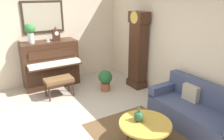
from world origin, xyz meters
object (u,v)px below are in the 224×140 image
object	(u,v)px
piano_bench	(59,81)
green_jug	(139,116)
teacup	(48,41)
mantel_clock	(56,34)
potted_plant	(105,79)
coffee_table	(145,124)
piano	(51,64)
grandfather_clock	(138,52)
couch	(199,112)
flower_vase	(30,31)

from	to	relation	value
piano_bench	green_jug	xyz separation A→B (m)	(2.45, 0.57, 0.10)
teacup	green_jug	bearing A→B (deg)	9.66
mantel_clock	potted_plant	bearing A→B (deg)	38.52
coffee_table	piano	bearing A→B (deg)	-170.06
grandfather_clock	couch	bearing A→B (deg)	-5.05
piano_bench	green_jug	bearing A→B (deg)	13.15
coffee_table	potted_plant	bearing A→B (deg)	167.25
coffee_table	couch	bearing A→B (deg)	83.67
couch	potted_plant	xyz separation A→B (m)	(-2.38, -0.69, 0.01)
mantel_clock	flower_vase	xyz separation A→B (m)	(-0.00, -0.65, 0.14)
flower_vase	potted_plant	bearing A→B (deg)	54.22
piano_bench	coffee_table	bearing A→B (deg)	14.03
couch	coffee_table	xyz separation A→B (m)	(-0.13, -1.20, 0.07)
couch	piano	bearing A→B (deg)	-152.84
couch	coffee_table	distance (m)	1.21
mantel_clock	teacup	xyz separation A→B (m)	(0.04, -0.24, -0.15)
piano_bench	teacup	bearing A→B (deg)	177.88
piano	teacup	size ratio (longest dim) A/B	12.41
couch	potted_plant	size ratio (longest dim) A/B	3.39
couch	teacup	bearing A→B (deg)	-152.23
mantel_clock	teacup	bearing A→B (deg)	-80.42
piano	piano_bench	distance (m)	0.83
piano	couch	size ratio (longest dim) A/B	0.76
mantel_clock	green_jug	distance (m)	3.38
teacup	grandfather_clock	bearing A→B (deg)	58.12
grandfather_clock	green_jug	world-z (taller)	grandfather_clock
grandfather_clock	teacup	world-z (taller)	grandfather_clock
piano_bench	flower_vase	world-z (taller)	flower_vase
green_jug	potted_plant	distance (m)	2.23
mantel_clock	potted_plant	xyz separation A→B (m)	(1.10, 0.87, -1.10)
coffee_table	mantel_clock	bearing A→B (deg)	-173.77
green_jug	potted_plant	bearing A→B (deg)	165.02
piano	grandfather_clock	bearing A→B (deg)	56.91
piano	teacup	distance (m)	0.64
grandfather_clock	couch	size ratio (longest dim) A/B	1.07
mantel_clock	piano_bench	bearing A→B (deg)	-18.98
piano_bench	grandfather_clock	size ratio (longest dim) A/B	0.34
coffee_table	teacup	world-z (taller)	teacup
coffee_table	green_jug	distance (m)	0.17
piano	coffee_table	distance (m)	3.41
flower_vase	teacup	distance (m)	0.50
piano	flower_vase	world-z (taller)	flower_vase
piano_bench	coffee_table	world-z (taller)	piano_bench
piano_bench	piano	bearing A→B (deg)	176.31
piano	couch	distance (m)	3.92
grandfather_clock	mantel_clock	bearing A→B (deg)	-126.20
grandfather_clock	couch	xyz separation A→B (m)	(2.19, -0.19, -0.65)
couch	grandfather_clock	bearing A→B (deg)	174.95
piano	green_jug	size ratio (longest dim) A/B	6.00
couch	coffee_table	world-z (taller)	couch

